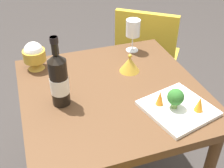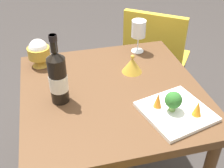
{
  "view_description": "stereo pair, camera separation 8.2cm",
  "coord_description": "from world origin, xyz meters",
  "px_view_note": "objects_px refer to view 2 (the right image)",
  "views": [
    {
      "loc": [
        -0.33,
        -0.98,
        1.49
      ],
      "look_at": [
        0.0,
        0.0,
        0.77
      ],
      "focal_mm": 45.86,
      "sensor_mm": 36.0,
      "label": 1
    },
    {
      "loc": [
        -0.25,
        -1.01,
        1.49
      ],
      "look_at": [
        0.0,
        0.0,
        0.77
      ],
      "focal_mm": 45.86,
      "sensor_mm": 36.0,
      "label": 2
    }
  ],
  "objects_px": {
    "rice_bowl_lid": "(132,65)",
    "serving_plate": "(176,112)",
    "broccoli_floret": "(173,100)",
    "carrot_garnish_right": "(198,108)",
    "rice_bowl": "(39,52)",
    "chair_near_window": "(155,55)",
    "wine_glass": "(139,30)",
    "wine_bottle": "(58,77)",
    "carrot_garnish_left": "(158,100)"
  },
  "relations": [
    {
      "from": "wine_glass",
      "to": "rice_bowl_lid",
      "type": "height_order",
      "value": "wine_glass"
    },
    {
      "from": "rice_bowl",
      "to": "serving_plate",
      "type": "bearing_deg",
      "value": -45.17
    },
    {
      "from": "serving_plate",
      "to": "carrot_garnish_right",
      "type": "xyz_separation_m",
      "value": [
        0.07,
        -0.05,
        0.04
      ]
    },
    {
      "from": "broccoli_floret",
      "to": "carrot_garnish_right",
      "type": "bearing_deg",
      "value": -30.8
    },
    {
      "from": "carrot_garnish_left",
      "to": "carrot_garnish_right",
      "type": "distance_m",
      "value": 0.16
    },
    {
      "from": "rice_bowl_lid",
      "to": "wine_glass",
      "type": "bearing_deg",
      "value": 64.51
    },
    {
      "from": "wine_bottle",
      "to": "serving_plate",
      "type": "distance_m",
      "value": 0.5
    },
    {
      "from": "rice_bowl_lid",
      "to": "carrot_garnish_left",
      "type": "height_order",
      "value": "rice_bowl_lid"
    },
    {
      "from": "chair_near_window",
      "to": "wine_glass",
      "type": "relative_size",
      "value": 4.75
    },
    {
      "from": "broccoli_floret",
      "to": "wine_glass",
      "type": "bearing_deg",
      "value": 86.73
    },
    {
      "from": "rice_bowl_lid",
      "to": "carrot_garnish_left",
      "type": "xyz_separation_m",
      "value": [
        0.01,
        -0.3,
        0.01
      ]
    },
    {
      "from": "carrot_garnish_left",
      "to": "wine_glass",
      "type": "bearing_deg",
      "value": 80.93
    },
    {
      "from": "serving_plate",
      "to": "carrot_garnish_right",
      "type": "relative_size",
      "value": 4.73
    },
    {
      "from": "broccoli_floret",
      "to": "carrot_garnish_right",
      "type": "height_order",
      "value": "broccoli_floret"
    },
    {
      "from": "chair_near_window",
      "to": "rice_bowl_lid",
      "type": "xyz_separation_m",
      "value": [
        -0.32,
        -0.48,
        0.25
      ]
    },
    {
      "from": "chair_near_window",
      "to": "broccoli_floret",
      "type": "distance_m",
      "value": 0.9
    },
    {
      "from": "rice_bowl",
      "to": "broccoli_floret",
      "type": "xyz_separation_m",
      "value": [
        0.49,
        -0.51,
        -0.01
      ]
    },
    {
      "from": "rice_bowl_lid",
      "to": "serving_plate",
      "type": "bearing_deg",
      "value": -77.15
    },
    {
      "from": "rice_bowl",
      "to": "wine_bottle",
      "type": "bearing_deg",
      "value": -77.51
    },
    {
      "from": "broccoli_floret",
      "to": "rice_bowl_lid",
      "type": "bearing_deg",
      "value": 100.29
    },
    {
      "from": "chair_near_window",
      "to": "wine_glass",
      "type": "xyz_separation_m",
      "value": [
        -0.23,
        -0.28,
        0.34
      ]
    },
    {
      "from": "broccoli_floret",
      "to": "carrot_garnish_left",
      "type": "relative_size",
      "value": 1.32
    },
    {
      "from": "wine_glass",
      "to": "carrot_garnish_left",
      "type": "height_order",
      "value": "wine_glass"
    },
    {
      "from": "serving_plate",
      "to": "rice_bowl_lid",
      "type": "bearing_deg",
      "value": 102.85
    },
    {
      "from": "wine_glass",
      "to": "carrot_garnish_right",
      "type": "relative_size",
      "value": 2.79
    },
    {
      "from": "broccoli_floret",
      "to": "carrot_garnish_left",
      "type": "bearing_deg",
      "value": 143.1
    },
    {
      "from": "wine_bottle",
      "to": "carrot_garnish_left",
      "type": "distance_m",
      "value": 0.41
    },
    {
      "from": "wine_bottle",
      "to": "carrot_garnish_left",
      "type": "xyz_separation_m",
      "value": [
        0.38,
        -0.16,
        -0.07
      ]
    },
    {
      "from": "carrot_garnish_left",
      "to": "serving_plate",
      "type": "bearing_deg",
      "value": -31.61
    },
    {
      "from": "rice_bowl",
      "to": "carrot_garnish_left",
      "type": "bearing_deg",
      "value": -46.75
    },
    {
      "from": "chair_near_window",
      "to": "carrot_garnish_right",
      "type": "bearing_deg",
      "value": -64.89
    },
    {
      "from": "wine_glass",
      "to": "broccoli_floret",
      "type": "distance_m",
      "value": 0.53
    },
    {
      "from": "rice_bowl_lid",
      "to": "carrot_garnish_right",
      "type": "xyz_separation_m",
      "value": [
        0.14,
        -0.39,
        0.01
      ]
    },
    {
      "from": "serving_plate",
      "to": "broccoli_floret",
      "type": "xyz_separation_m",
      "value": [
        -0.02,
        0.0,
        0.06
      ]
    },
    {
      "from": "chair_near_window",
      "to": "carrot_garnish_right",
      "type": "xyz_separation_m",
      "value": [
        -0.18,
        -0.86,
        0.26
      ]
    },
    {
      "from": "wine_bottle",
      "to": "rice_bowl_lid",
      "type": "xyz_separation_m",
      "value": [
        0.36,
        0.14,
        -0.08
      ]
    },
    {
      "from": "chair_near_window",
      "to": "serving_plate",
      "type": "bearing_deg",
      "value": -69.79
    },
    {
      "from": "chair_near_window",
      "to": "carrot_garnish_left",
      "type": "height_order",
      "value": "chair_near_window"
    },
    {
      "from": "wine_glass",
      "to": "rice_bowl_lid",
      "type": "bearing_deg",
      "value": -115.49
    },
    {
      "from": "wine_bottle",
      "to": "rice_bowl",
      "type": "xyz_separation_m",
      "value": [
        -0.07,
        0.32,
        -0.04
      ]
    },
    {
      "from": "rice_bowl",
      "to": "rice_bowl_lid",
      "type": "relative_size",
      "value": 1.42
    },
    {
      "from": "carrot_garnish_right",
      "to": "rice_bowl",
      "type": "bearing_deg",
      "value": 135.86
    },
    {
      "from": "wine_bottle",
      "to": "broccoli_floret",
      "type": "bearing_deg",
      "value": -24.58
    },
    {
      "from": "wine_bottle",
      "to": "serving_plate",
      "type": "height_order",
      "value": "wine_bottle"
    },
    {
      "from": "rice_bowl_lid",
      "to": "broccoli_floret",
      "type": "relative_size",
      "value": 1.17
    },
    {
      "from": "rice_bowl_lid",
      "to": "serving_plate",
      "type": "height_order",
      "value": "rice_bowl_lid"
    },
    {
      "from": "serving_plate",
      "to": "carrot_garnish_left",
      "type": "relative_size",
      "value": 4.69
    },
    {
      "from": "carrot_garnish_left",
      "to": "carrot_garnish_right",
      "type": "xyz_separation_m",
      "value": [
        0.13,
        -0.09,
        -0.0
      ]
    },
    {
      "from": "serving_plate",
      "to": "carrot_garnish_left",
      "type": "distance_m",
      "value": 0.09
    },
    {
      "from": "chair_near_window",
      "to": "serving_plate",
      "type": "xyz_separation_m",
      "value": [
        -0.24,
        -0.82,
        0.22
      ]
    }
  ]
}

